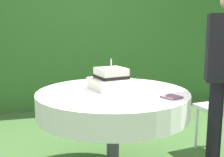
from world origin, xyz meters
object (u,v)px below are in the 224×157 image
at_px(serving_plate_far, 148,82).
at_px(wedding_cake, 111,80).
at_px(serving_plate_near, 75,98).
at_px(serving_plate_left, 160,103).
at_px(cake_table, 113,103).
at_px(napkin_stack, 171,97).

bearing_deg(serving_plate_far, wedding_cake, -156.62).
distance_m(serving_plate_near, serving_plate_left, 0.63).
bearing_deg(wedding_cake, serving_plate_near, -141.59).
bearing_deg(wedding_cake, serving_plate_far, 23.38).
bearing_deg(cake_table, serving_plate_left, -64.46).
bearing_deg(wedding_cake, napkin_stack, -51.06).
relative_size(wedding_cake, napkin_stack, 3.07).
relative_size(serving_plate_near, serving_plate_left, 0.90).
distance_m(cake_table, serving_plate_left, 0.52).
distance_m(cake_table, wedding_cake, 0.21).
distance_m(cake_table, napkin_stack, 0.51).
xyz_separation_m(serving_plate_far, serving_plate_left, (-0.21, -0.75, 0.00)).
bearing_deg(serving_plate_left, serving_plate_near, 153.51).
bearing_deg(cake_table, wedding_cake, 82.18).
distance_m(serving_plate_far, serving_plate_left, 0.78).
xyz_separation_m(wedding_cake, serving_plate_near, (-0.36, -0.28, -0.07)).
distance_m(serving_plate_near, napkin_stack, 0.73).
relative_size(cake_table, wedding_cake, 3.25).
xyz_separation_m(wedding_cake, serving_plate_far, (0.42, 0.18, -0.07)).
relative_size(cake_table, napkin_stack, 9.99).
height_order(wedding_cake, serving_plate_far, wedding_cake).
relative_size(cake_table, serving_plate_near, 10.42).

